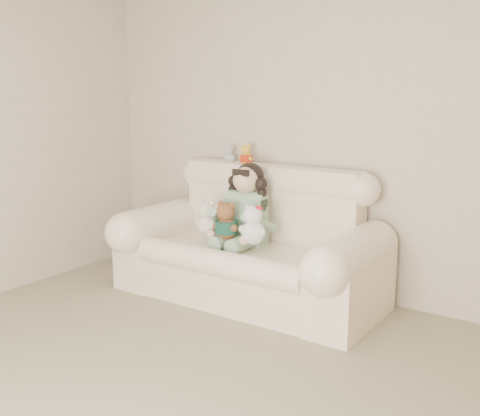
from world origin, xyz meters
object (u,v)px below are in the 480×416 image
brown_teddy (226,217)px  cream_teddy (207,214)px  white_cat (253,221)px  seated_child (247,203)px  sofa (247,235)px

brown_teddy → cream_teddy: bearing=163.9°
white_cat → cream_teddy: white_cat is taller
seated_child → cream_teddy: size_ratio=1.97×
seated_child → brown_teddy: bearing=-107.8°
cream_teddy → brown_teddy: bearing=-26.7°
seated_child → white_cat: seated_child is taller
seated_child → brown_teddy: seated_child is taller
sofa → cream_teddy: sofa is taller
seated_child → cream_teddy: (-0.23, -0.20, -0.08)m
brown_teddy → white_cat: bearing=-8.1°
seated_child → cream_teddy: 0.32m
cream_teddy → white_cat: bearing=-22.3°
seated_child → cream_teddy: seated_child is taller
sofa → seated_child: (-0.06, 0.08, 0.24)m
sofa → seated_child: 0.26m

